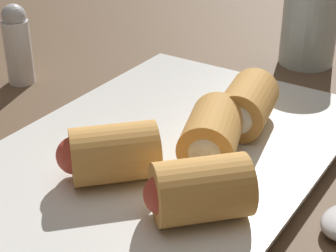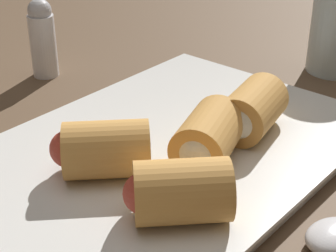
% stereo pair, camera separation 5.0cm
% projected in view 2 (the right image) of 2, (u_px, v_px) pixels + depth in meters
% --- Properties ---
extents(table_surface, '(1.80, 1.40, 0.02)m').
position_uv_depth(table_surface, '(136.00, 165.00, 0.46)').
color(table_surface, brown).
rests_on(table_surface, ground).
extents(serving_plate, '(0.33, 0.23, 0.01)m').
position_uv_depth(serving_plate, '(168.00, 153.00, 0.44)').
color(serving_plate, silver).
rests_on(serving_plate, table_surface).
extents(roll_front_left, '(0.07, 0.05, 0.04)m').
position_uv_depth(roll_front_left, '(250.00, 111.00, 0.45)').
color(roll_front_left, '#D19347').
rests_on(roll_front_left, serving_plate).
extents(roll_front_right, '(0.07, 0.07, 0.04)m').
position_uv_depth(roll_front_right, '(101.00, 150.00, 0.39)').
color(roll_front_right, '#D19347').
rests_on(roll_front_right, serving_plate).
extents(roll_back_left, '(0.07, 0.06, 0.04)m').
position_uv_depth(roll_back_left, '(207.00, 139.00, 0.41)').
color(roll_back_left, '#D19347').
rests_on(roll_back_left, serving_plate).
extents(roll_back_right, '(0.07, 0.07, 0.04)m').
position_uv_depth(roll_back_right, '(176.00, 192.00, 0.35)').
color(roll_back_right, '#D19347').
rests_on(roll_back_right, serving_plate).
extents(salt_shaker, '(0.03, 0.03, 0.08)m').
position_uv_depth(salt_shaker, '(42.00, 38.00, 0.58)').
color(salt_shaker, silver).
rests_on(salt_shaker, table_surface).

